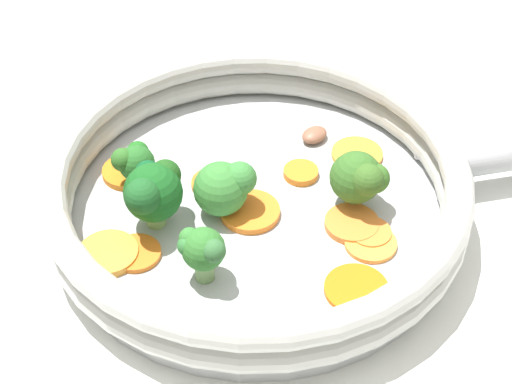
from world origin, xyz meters
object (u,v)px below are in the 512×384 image
Objects in this scene: carrot_slice_10 at (301,173)px; broccoli_floret_1 at (153,191)px; carrot_slice_0 at (254,213)px; mushroom_piece_0 at (314,135)px; carrot_slice_5 at (357,154)px; carrot_slice_7 at (128,172)px; carrot_slice_6 at (368,248)px; broccoli_floret_0 at (202,250)px; carrot_slice_3 at (370,233)px; carrot_slice_4 at (352,224)px; broccoli_floret_4 at (135,162)px; carrot_slice_1 at (215,184)px; broccoli_floret_3 at (360,178)px; carrot_slice_2 at (356,289)px; broccoli_floret_2 at (226,186)px; skillet at (256,214)px; carrot_slice_9 at (108,253)px; carrot_slice_8 at (136,253)px.

broccoli_floret_1 is at bearing -37.61° from carrot_slice_10.
mushroom_piece_0 is (-0.11, 0.00, 0.00)m from carrot_slice_0.
carrot_slice_7 is at bearing -56.75° from carrot_slice_5.
broccoli_floret_0 is (0.08, -0.10, 0.03)m from carrot_slice_6.
broccoli_floret_1 is (0.06, -0.15, 0.03)m from carrot_slice_3.
broccoli_floret_4 is at bearing -79.60° from carrot_slice_4.
carrot_slice_0 is 0.05m from carrot_slice_1.
carrot_slice_10 is at bearing 172.65° from broccoli_floret_0.
carrot_slice_5 is (-0.10, 0.05, -0.00)m from carrot_slice_0.
broccoli_floret_3 is (-0.04, -0.02, 0.03)m from carrot_slice_6.
carrot_slice_4 is (-0.06, -0.03, 0.00)m from carrot_slice_2.
carrot_slice_2 is 1.00× the size of broccoli_floret_2.
carrot_slice_1 is 0.90× the size of carrot_slice_7.
broccoli_floret_4 is at bearing -59.08° from carrot_slice_10.
broccoli_floret_1 reaches higher than carrot_slice_0.
broccoli_floret_4 is (0.02, -0.10, 0.03)m from skillet.
skillet is 7.95× the size of broccoli_floret_4.
broccoli_floret_3 is at bearing 108.16° from broccoli_floret_4.
mushroom_piece_0 reaches higher than carrot_slice_7.
broccoli_floret_4 is at bearing -42.36° from mushroom_piece_0.
carrot_slice_9 is at bearing -23.05° from mushroom_piece_0.
skillet is 0.11m from carrot_slice_2.
carrot_slice_4 is at bearing 10.88° from broccoli_floret_3.
carrot_slice_8 is at bearing -19.44° from mushroom_piece_0.
carrot_slice_10 reaches higher than carrot_slice_1.
carrot_slice_3 is at bearing 102.20° from broccoli_floret_2.
carrot_slice_9 is 0.20m from broccoli_floret_3.
carrot_slice_7 is (-0.03, -0.21, 0.00)m from carrot_slice_2.
carrot_slice_7 is at bearing -99.19° from carrot_slice_2.
carrot_slice_4 is 1.11× the size of carrot_slice_8.
broccoli_floret_1 is (0.06, -0.13, 0.03)m from carrot_slice_4.
carrot_slice_5 is 0.75× the size of broccoli_floret_1.
broccoli_floret_2 is at bearing -74.06° from carrot_slice_4.
skillet is 12.66× the size of mushroom_piece_0.
carrot_slice_5 and carrot_slice_6 have the same top height.
broccoli_floret_3 reaches higher than carrot_slice_2.
carrot_slice_0 is 1.10× the size of carrot_slice_7.
carrot_slice_4 is at bearing 107.29° from carrot_slice_0.
broccoli_floret_1 is at bearing -19.16° from carrot_slice_1.
carrot_slice_7 is 0.16m from mushroom_piece_0.
carrot_slice_2 is 0.95× the size of broccoli_floret_3.
carrot_slice_9 is (0.19, -0.12, 0.00)m from carrot_slice_5.
carrot_slice_0 is at bearing 141.95° from carrot_slice_8.
skillet is 6.87× the size of carrot_slice_9.
carrot_slice_0 reaches higher than carrot_slice_8.
broccoli_floret_3 reaches higher than skillet.
carrot_slice_4 is 0.18m from broccoli_floret_4.
carrot_slice_6 is at bearing 85.15° from carrot_slice_1.
broccoli_floret_0 is 0.14m from broccoli_floret_3.
carrot_slice_3 and carrot_slice_4 have the same top height.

